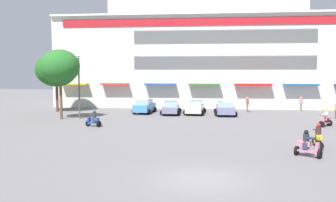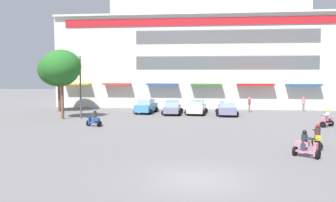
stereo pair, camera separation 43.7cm
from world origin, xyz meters
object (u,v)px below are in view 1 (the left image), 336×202
(plaza_tree_2, at_px, (60,67))
(pedestrian_1, at_px, (301,103))
(scooter_rider_2, at_px, (94,120))
(streetlamp_near, at_px, (79,81))
(plaza_tree_0, at_px, (56,70))
(parked_car_3, at_px, (225,108))
(scooter_rider_1, at_px, (308,146))
(pedestrian_2, at_px, (247,103))
(scooter_rider_3, at_px, (318,138))
(scooter_rider_5, at_px, (326,119))
(parked_car_1, at_px, (171,108))
(pedestrian_0, at_px, (336,110))
(parked_car_2, at_px, (195,107))
(parked_car_0, at_px, (145,106))

(plaza_tree_2, xyz_separation_m, pedestrian_1, (25.61, 9.95, -4.19))
(scooter_rider_2, bearing_deg, streetlamp_near, 121.33)
(plaza_tree_0, height_order, parked_car_3, plaza_tree_0)
(pedestrian_1, bearing_deg, scooter_rider_1, -103.36)
(pedestrian_1, relative_size, pedestrian_2, 1.01)
(streetlamp_near, bearing_deg, scooter_rider_1, -38.32)
(scooter_rider_3, relative_size, streetlamp_near, 0.24)
(scooter_rider_5, bearing_deg, scooter_rider_1, -111.80)
(streetlamp_near, bearing_deg, parked_car_1, 28.19)
(parked_car_1, distance_m, pedestrian_0, 16.89)
(scooter_rider_1, bearing_deg, pedestrian_1, 76.64)
(parked_car_1, relative_size, scooter_rider_3, 2.67)
(scooter_rider_1, distance_m, scooter_rider_2, 17.90)
(parked_car_2, xyz_separation_m, scooter_rider_3, (8.13, -16.93, -0.12))
(parked_car_1, bearing_deg, streetlamp_near, -151.81)
(parked_car_2, distance_m, scooter_rider_5, 13.91)
(pedestrian_1, xyz_separation_m, pedestrian_2, (-6.49, -1.84, 0.03))
(plaza_tree_0, xyz_separation_m, streetlamp_near, (4.82, -5.84, -1.18))
(parked_car_0, xyz_separation_m, pedestrian_0, (19.83, -3.16, 0.15))
(parked_car_1, xyz_separation_m, pedestrian_0, (16.72, -2.35, 0.21))
(parked_car_1, bearing_deg, scooter_rider_2, -120.65)
(parked_car_0, distance_m, parked_car_1, 3.21)
(parked_car_1, relative_size, parked_car_2, 1.00)
(scooter_rider_2, bearing_deg, plaza_tree_0, 125.98)
(pedestrian_1, bearing_deg, plaza_tree_2, -158.77)
(scooter_rider_2, height_order, scooter_rider_5, scooter_rider_5)
(scooter_rider_2, distance_m, scooter_rider_3, 17.89)
(plaza_tree_0, distance_m, pedestrian_1, 29.22)
(parked_car_1, relative_size, scooter_rider_1, 2.74)
(plaza_tree_0, distance_m, scooter_rider_2, 14.05)
(parked_car_1, height_order, streetlamp_near, streetlamp_near)
(scooter_rider_2, xyz_separation_m, scooter_rider_3, (16.50, -6.90, 0.04))
(parked_car_0, bearing_deg, scooter_rider_3, -51.39)
(plaza_tree_0, relative_size, streetlamp_near, 1.09)
(scooter_rider_3, height_order, pedestrian_1, pedestrian_1)
(parked_car_3, height_order, scooter_rider_3, scooter_rider_3)
(scooter_rider_1, bearing_deg, plaza_tree_0, 138.71)
(parked_car_2, height_order, pedestrian_2, pedestrian_2)
(parked_car_0, bearing_deg, scooter_rider_5, -25.84)
(streetlamp_near, bearing_deg, scooter_rider_2, -58.67)
(pedestrian_2, distance_m, streetlamp_near, 19.19)
(plaza_tree_2, bearing_deg, pedestrian_1, 21.23)
(parked_car_3, bearing_deg, pedestrian_2, 48.82)
(scooter_rider_2, distance_m, pedestrian_1, 25.37)
(scooter_rider_1, bearing_deg, streetlamp_near, 141.68)
(parked_car_3, distance_m, streetlamp_near, 15.67)
(parked_car_0, relative_size, streetlamp_near, 0.67)
(scooter_rider_1, bearing_deg, parked_car_1, 116.37)
(scooter_rider_5, height_order, pedestrian_0, pedestrian_0)
(scooter_rider_1, bearing_deg, pedestrian_2, 92.15)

